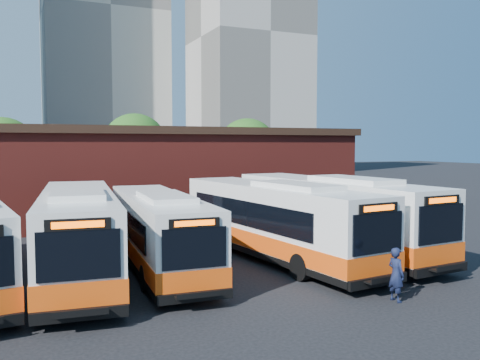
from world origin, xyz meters
name	(u,v)px	position (x,y,z in m)	size (l,w,h in m)	color
ground	(274,282)	(0.00, 0.00, 0.00)	(220.00, 220.00, 0.00)	black
bus_west	(78,236)	(-6.68, 4.02, 1.63)	(3.98, 13.32, 3.58)	white
bus_midwest	(159,233)	(-3.42, 3.95, 1.50)	(3.19, 12.22, 3.30)	white
bus_mideast	(275,224)	(1.89, 3.50, 1.64)	(4.19, 13.43, 3.61)	white
bus_east	(331,217)	(5.28, 4.05, 1.69)	(3.97, 13.86, 3.73)	white
transit_worker	(396,274)	(2.68, -3.69, 0.91)	(0.66, 0.44, 1.82)	#131A38
depot_building	(148,172)	(0.00, 20.00, 3.26)	(28.60, 12.60, 6.40)	maroon
tree_west	(3,151)	(-10.00, 32.00, 4.64)	(6.00, 6.00, 7.65)	#382314
tree_mid	(135,146)	(2.00, 34.00, 5.08)	(6.56, 6.56, 8.36)	#382314
tree_east	(247,149)	(13.00, 31.00, 4.83)	(6.24, 6.24, 7.96)	#382314
tower_center	(102,15)	(7.00, 86.00, 30.34)	(22.00, 20.00, 61.20)	#B6B3A6
tower_right	(248,39)	(30.00, 68.00, 24.34)	(18.00, 18.00, 49.20)	#B2ADA3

